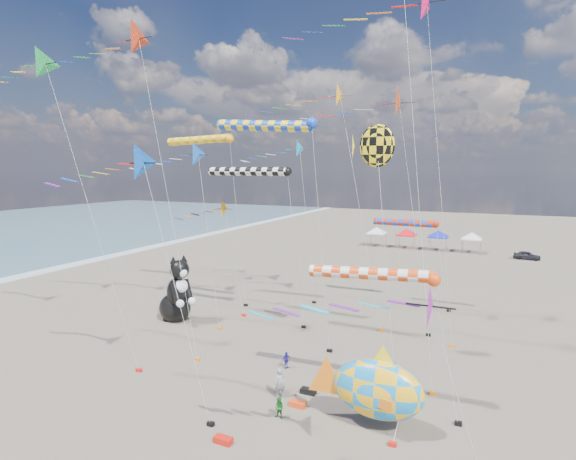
% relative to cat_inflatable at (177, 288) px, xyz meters
% --- Properties ---
extents(delta_kite_1, '(8.99, 1.85, 9.33)m').
position_rel_cat_inflatable_xyz_m(delta_kite_1, '(21.92, -14.62, 5.11)').
color(delta_kite_1, purple).
rests_on(delta_kite_1, ground).
extents(delta_kite_2, '(13.08, 2.56, 23.21)m').
position_rel_cat_inflatable_xyz_m(delta_kite_2, '(1.32, -6.03, 18.73)').
color(delta_kite_2, red).
rests_on(delta_kite_2, ground).
extents(delta_kite_4, '(9.45, 1.99, 14.37)m').
position_rel_cat_inflatable_xyz_m(delta_kite_4, '(8.08, -12.24, 10.11)').
color(delta_kite_4, '#0F4DB4').
rests_on(delta_kite_4, ground).
extents(delta_kite_5, '(8.93, 1.87, 16.00)m').
position_rel_cat_inflatable_xyz_m(delta_kite_5, '(5.29, 9.73, 11.77)').
color(delta_kite_5, '#0A96BA').
rests_on(delta_kite_5, ground).
extents(delta_kite_6, '(11.85, 2.15, 20.65)m').
position_rel_cat_inflatable_xyz_m(delta_kite_6, '(-1.33, -9.03, 16.32)').
color(delta_kite_6, '#168939').
rests_on(delta_kite_6, ground).
extents(delta_kite_7, '(8.33, 1.76, 10.36)m').
position_rel_cat_inflatable_xyz_m(delta_kite_7, '(0.78, 3.41, 6.20)').
color(delta_kite_7, '#F1A209').
rests_on(delta_kite_7, ground).
extents(delta_kite_8, '(11.50, 2.63, 19.43)m').
position_rel_cat_inflatable_xyz_m(delta_kite_8, '(17.05, 5.36, 14.92)').
color(delta_kite_8, '#C13A14').
rests_on(delta_kite_8, ground).
extents(delta_kite_9, '(12.01, 2.16, 20.14)m').
position_rel_cat_inflatable_xyz_m(delta_kite_9, '(11.94, 4.90, 15.78)').
color(delta_kite_9, '#FAA41C').
rests_on(delta_kite_9, ground).
extents(delta_kite_10, '(9.57, 2.09, 15.28)m').
position_rel_cat_inflatable_xyz_m(delta_kite_10, '(1.03, -0.29, 10.99)').
color(delta_kite_10, blue).
rests_on(delta_kite_10, ground).
extents(windsock_0, '(8.45, 0.80, 16.18)m').
position_rel_cat_inflatable_xyz_m(windsock_0, '(-1.29, 6.09, 12.77)').
color(windsock_0, orange).
rests_on(windsock_0, ground).
extents(windsock_1, '(8.30, 0.70, 7.82)m').
position_rel_cat_inflatable_xyz_m(windsock_1, '(18.84, -6.87, 4.49)').
color(windsock_1, '#EB4210').
rests_on(windsock_1, ground).
extents(windsock_2, '(9.11, 0.75, 13.19)m').
position_rel_cat_inflatable_xyz_m(windsock_2, '(5.74, 2.92, 9.82)').
color(windsock_2, black).
rests_on(windsock_2, ground).
extents(windsock_3, '(9.12, 0.83, 16.51)m').
position_rel_cat_inflatable_xyz_m(windsock_3, '(9.37, -0.84, 13.10)').
color(windsock_3, blue).
rests_on(windsock_3, ground).
extents(windsock_4, '(7.33, 0.70, 8.39)m').
position_rel_cat_inflatable_xyz_m(windsock_4, '(17.03, 12.49, 5.06)').
color(windsock_4, red).
rests_on(windsock_4, ground).
extents(angelfish_kite, '(3.74, 3.02, 15.75)m').
position_rel_cat_inflatable_xyz_m(angelfish_kite, '(17.33, -2.11, 11.38)').
color(angelfish_kite, yellow).
rests_on(angelfish_kite, ground).
extents(cat_inflatable, '(4.85, 3.76, 5.86)m').
position_rel_cat_inflatable_xyz_m(cat_inflatable, '(0.00, 0.00, 0.00)').
color(cat_inflatable, black).
rests_on(cat_inflatable, ground).
extents(fish_inflatable, '(6.11, 2.20, 4.51)m').
position_rel_cat_inflatable_xyz_m(fish_inflatable, '(19.54, -9.03, -0.76)').
color(fish_inflatable, '#1588D5').
rests_on(fish_inflatable, ground).
extents(person_adult, '(0.74, 0.74, 1.73)m').
position_rel_cat_inflatable_xyz_m(person_adult, '(13.79, -8.17, -2.07)').
color(person_adult, gray).
rests_on(person_adult, ground).
extents(child_green, '(0.61, 0.51, 1.14)m').
position_rel_cat_inflatable_xyz_m(child_green, '(14.70, -10.14, -2.36)').
color(child_green, '#197220').
rests_on(child_green, ground).
extents(child_blue, '(0.53, 0.71, 1.12)m').
position_rel_cat_inflatable_xyz_m(child_blue, '(12.46, -4.54, -2.37)').
color(child_blue, '#2B1F96').
rests_on(child_blue, ground).
extents(kite_bag_0, '(0.90, 0.44, 0.30)m').
position_rel_cat_inflatable_xyz_m(kite_bag_0, '(13.21, -13.21, -2.78)').
color(kite_bag_0, red).
rests_on(kite_bag_0, ground).
extents(kite_bag_1, '(0.90, 0.44, 0.30)m').
position_rel_cat_inflatable_xyz_m(kite_bag_1, '(18.50, -1.43, -2.78)').
color(kite_bag_1, blue).
rests_on(kite_bag_1, ground).
extents(kite_bag_2, '(0.90, 0.44, 0.30)m').
position_rel_cat_inflatable_xyz_m(kite_bag_2, '(15.08, -7.07, -2.78)').
color(kite_bag_2, black).
rests_on(kite_bag_2, ground).
extents(kite_bag_3, '(0.90, 0.44, 0.30)m').
position_rel_cat_inflatable_xyz_m(kite_bag_3, '(15.10, -8.66, -2.78)').
color(kite_bag_3, red).
rests_on(kite_bag_3, ground).
extents(tent_row, '(19.20, 4.20, 3.80)m').
position_rel_cat_inflatable_xyz_m(tent_row, '(13.73, 44.80, 0.22)').
color(tent_row, silver).
rests_on(tent_row, ground).
extents(parked_car, '(3.69, 1.76, 1.22)m').
position_rel_cat_inflatable_xyz_m(parked_car, '(28.87, 42.80, -2.32)').
color(parked_car, '#26262D').
rests_on(parked_car, ground).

